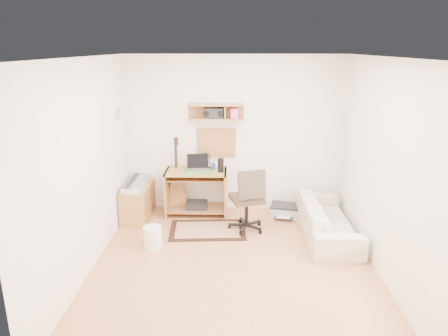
{
  "coord_description": "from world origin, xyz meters",
  "views": [
    {
      "loc": [
        -0.01,
        -4.78,
        2.72
      ],
      "look_at": [
        -0.15,
        1.05,
        1.0
      ],
      "focal_mm": 33.24,
      "sensor_mm": 36.0,
      "label": 1
    }
  ],
  "objects_px": {
    "task_chair": "(247,198)",
    "cabinet": "(138,201)",
    "desk": "(196,192)",
    "printer": "(285,211)",
    "sofa": "(327,214)"
  },
  "relations": [
    {
      "from": "desk",
      "to": "task_chair",
      "type": "bearing_deg",
      "value": -37.31
    },
    {
      "from": "desk",
      "to": "cabinet",
      "type": "distance_m",
      "value": 0.97
    },
    {
      "from": "cabinet",
      "to": "printer",
      "type": "distance_m",
      "value": 2.44
    },
    {
      "from": "desk",
      "to": "sofa",
      "type": "height_order",
      "value": "desk"
    },
    {
      "from": "desk",
      "to": "printer",
      "type": "xyz_separation_m",
      "value": [
        1.48,
        -0.06,
        -0.29
      ]
    },
    {
      "from": "task_chair",
      "to": "cabinet",
      "type": "distance_m",
      "value": 1.84
    },
    {
      "from": "desk",
      "to": "sofa",
      "type": "xyz_separation_m",
      "value": [
        2.01,
        -0.8,
        -0.03
      ]
    },
    {
      "from": "cabinet",
      "to": "desk",
      "type": "bearing_deg",
      "value": 10.4
    },
    {
      "from": "desk",
      "to": "sofa",
      "type": "bearing_deg",
      "value": -21.69
    },
    {
      "from": "printer",
      "to": "sofa",
      "type": "distance_m",
      "value": 0.94
    },
    {
      "from": "cabinet",
      "to": "printer",
      "type": "bearing_deg",
      "value": 2.69
    },
    {
      "from": "task_chair",
      "to": "printer",
      "type": "xyz_separation_m",
      "value": [
        0.66,
        0.56,
        -0.42
      ]
    },
    {
      "from": "task_chair",
      "to": "printer",
      "type": "relative_size",
      "value": 2.14
    },
    {
      "from": "desk",
      "to": "sofa",
      "type": "relative_size",
      "value": 0.57
    },
    {
      "from": "printer",
      "to": "desk",
      "type": "bearing_deg",
      "value": -170.53
    }
  ]
}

